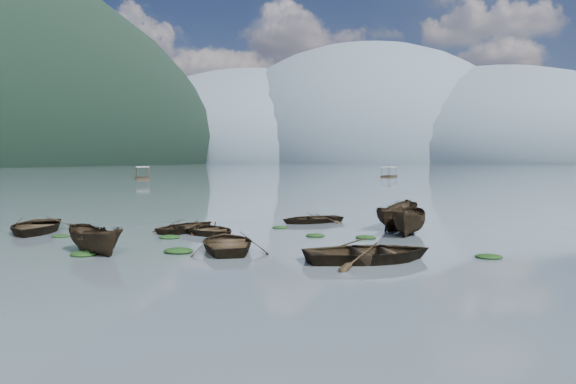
% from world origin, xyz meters
% --- Properties ---
extents(ground_plane, '(2400.00, 2400.00, 0.00)m').
position_xyz_m(ground_plane, '(0.00, 0.00, 0.00)').
color(ground_plane, '#48535A').
extents(haze_mtn_a, '(520.00, 520.00, 280.00)m').
position_xyz_m(haze_mtn_a, '(-260.00, 900.00, 0.00)').
color(haze_mtn_a, '#475666').
rests_on(haze_mtn_a, ground).
extents(haze_mtn_b, '(520.00, 520.00, 340.00)m').
position_xyz_m(haze_mtn_b, '(-60.00, 900.00, 0.00)').
color(haze_mtn_b, '#475666').
rests_on(haze_mtn_b, ground).
extents(haze_mtn_c, '(520.00, 520.00, 260.00)m').
position_xyz_m(haze_mtn_c, '(140.00, 900.00, 0.00)').
color(haze_mtn_c, '#475666').
rests_on(haze_mtn_c, ground).
extents(rowboat_0, '(5.41, 6.13, 1.05)m').
position_xyz_m(rowboat_0, '(-12.66, 6.11, 0.00)').
color(rowboat_0, black).
rests_on(rowboat_0, ground).
extents(rowboat_1, '(3.99, 4.77, 0.85)m').
position_xyz_m(rowboat_1, '(-4.78, 8.45, 0.00)').
color(rowboat_1, black).
rests_on(rowboat_1, ground).
extents(rowboat_2, '(3.91, 3.20, 1.45)m').
position_xyz_m(rowboat_2, '(-5.75, 1.18, 0.00)').
color(rowboat_2, black).
rests_on(rowboat_2, ground).
extents(rowboat_3, '(4.85, 5.56, 0.96)m').
position_xyz_m(rowboat_3, '(-0.73, 3.31, 0.00)').
color(rowboat_3, black).
rests_on(rowboat_3, ground).
extents(rowboat_4, '(6.05, 5.33, 1.04)m').
position_xyz_m(rowboat_4, '(5.45, 2.02, 0.00)').
color(rowboat_4, black).
rests_on(rowboat_4, ground).
extents(rowboat_5, '(2.20, 4.40, 1.63)m').
position_xyz_m(rowboat_5, '(7.06, 9.76, 0.00)').
color(rowboat_5, black).
rests_on(rowboat_5, ground).
extents(rowboat_6, '(5.02, 4.69, 0.85)m').
position_xyz_m(rowboat_6, '(-3.34, 7.51, 0.00)').
color(rowboat_6, black).
rests_on(rowboat_6, ground).
extents(rowboat_7, '(5.00, 4.86, 0.85)m').
position_xyz_m(rowboat_7, '(1.11, 13.71, 0.00)').
color(rowboat_7, black).
rests_on(rowboat_7, ground).
extents(rowboat_8, '(3.03, 4.76, 1.72)m').
position_xyz_m(rowboat_8, '(6.37, 12.06, 0.00)').
color(rowboat_8, black).
rests_on(rowboat_8, ground).
extents(weed_clump_0, '(1.09, 0.89, 0.24)m').
position_xyz_m(weed_clump_0, '(-5.98, 0.62, 0.00)').
color(weed_clump_0, black).
rests_on(weed_clump_0, ground).
extents(weed_clump_1, '(1.04, 0.83, 0.23)m').
position_xyz_m(weed_clump_1, '(-4.64, 5.72, 0.00)').
color(weed_clump_1, black).
rests_on(weed_clump_1, ground).
extents(weed_clump_2, '(1.27, 1.01, 0.27)m').
position_xyz_m(weed_clump_2, '(-2.48, 2.09, 0.00)').
color(weed_clump_2, black).
rests_on(weed_clump_2, ground).
extents(weed_clump_3, '(0.97, 0.82, 0.22)m').
position_xyz_m(weed_clump_3, '(2.35, 7.91, 0.00)').
color(weed_clump_3, black).
rests_on(weed_clump_3, ground).
extents(weed_clump_4, '(1.06, 0.84, 0.22)m').
position_xyz_m(weed_clump_4, '(10.04, 3.71, 0.00)').
color(weed_clump_4, black).
rests_on(weed_clump_4, ground).
extents(weed_clump_5, '(0.91, 0.73, 0.19)m').
position_xyz_m(weed_clump_5, '(-10.24, 4.91, 0.00)').
color(weed_clump_5, black).
rests_on(weed_clump_5, ground).
extents(weed_clump_6, '(0.91, 0.76, 0.19)m').
position_xyz_m(weed_clump_6, '(-0.17, 10.66, 0.00)').
color(weed_clump_6, black).
rests_on(weed_clump_6, ground).
extents(weed_clump_7, '(1.03, 0.82, 0.22)m').
position_xyz_m(weed_clump_7, '(4.91, 7.79, 0.00)').
color(weed_clump_7, black).
rests_on(weed_clump_7, ground).
extents(pontoon_left, '(5.76, 7.06, 2.53)m').
position_xyz_m(pontoon_left, '(-47.71, 82.29, 0.00)').
color(pontoon_left, black).
rests_on(pontoon_left, ground).
extents(pontoon_centre, '(3.95, 6.48, 2.32)m').
position_xyz_m(pontoon_centre, '(3.31, 108.40, 0.00)').
color(pontoon_centre, black).
rests_on(pontoon_centre, ground).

